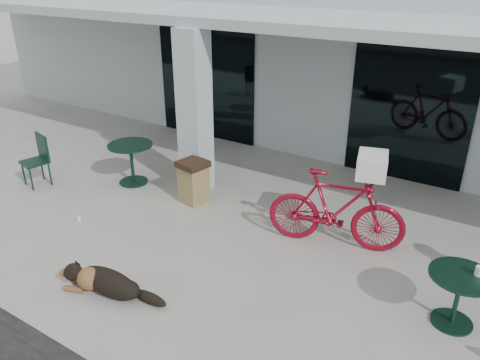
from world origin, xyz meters
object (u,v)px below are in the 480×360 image
Objects in this scene: bicycle at (336,210)px; cafe_table_near at (132,164)px; dog at (109,281)px; cafe_chair_near at (34,161)px; trash_receptacle at (194,182)px; cafe_table_far at (457,299)px.

cafe_table_near is (-4.39, 0.00, -0.22)m from bicycle.
dog is 1.14× the size of cafe_chair_near.
trash_receptacle is at bearing 83.41° from dog.
cafe_chair_near is 1.26× the size of trash_receptacle.
cafe_chair_near reaches higher than trash_receptacle.
cafe_chair_near is (-1.57, -1.13, 0.10)m from cafe_table_near.
cafe_table_near is at bearing 108.54° from dog.
cafe_table_far is (7.92, 0.23, -0.15)m from cafe_chair_near.
cafe_table_near is at bearing 49.18° from cafe_chair_near.
cafe_table_far is at bearing -130.04° from bicycle.
cafe_table_far is at bearing 4.35° from dog.
cafe_table_near is 1.09× the size of trash_receptacle.
bicycle reaches higher than trash_receptacle.
cafe_table_near is (-2.28, 2.80, 0.22)m from dog.
trash_receptacle is (-2.81, 0.00, -0.23)m from bicycle.
cafe_chair_near is at bearing -144.27° from cafe_table_near.
dog is at bearing -50.85° from cafe_table_near.
dog is 1.51× the size of cafe_table_far.
bicycle is at bearing -0.02° from cafe_table_near.
trash_receptacle is (-0.70, 2.80, 0.22)m from dog.
bicycle is at bearing 155.33° from cafe_table_far.
bicycle is 2.58× the size of trash_receptacle.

